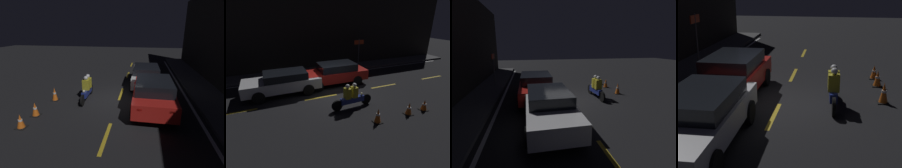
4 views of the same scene
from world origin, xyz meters
The scene contains 11 objects.
ground_plane centered at (0.00, 0.00, 0.00)m, with size 56.00×56.00×0.00m, color black.
lane_dash_c centered at (-1.00, 0.00, 0.00)m, with size 2.00×0.14×0.01m.
lane_dash_d centered at (3.50, 0.00, 0.00)m, with size 2.00×0.14×0.01m.
lane_dash_e centered at (8.00, 0.00, 0.00)m, with size 2.00×0.14×0.01m.
sedan_white centered at (-2.95, 1.43, 0.77)m, with size 4.53×1.94×1.39m.
taxi_red centered at (0.56, 1.76, 0.80)m, with size 4.50×2.00×1.47m.
motorcycle centered at (0.10, -1.77, 0.63)m, with size 2.33×0.39×1.36m.
traffic_cone_near centered at (0.60, -3.45, 0.35)m, with size 0.39×0.39×0.72m.
traffic_cone_mid centered at (2.41, -3.46, 0.31)m, with size 0.39×0.39×0.64m.
traffic_cone_far centered at (3.43, -3.44, 0.28)m, with size 0.40×0.40×0.58m.
shop_sign centered at (4.02, 4.61, 1.84)m, with size 0.90×0.08×2.40m.
Camera 4 is at (-9.58, -1.76, 3.89)m, focal length 50.00 mm.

